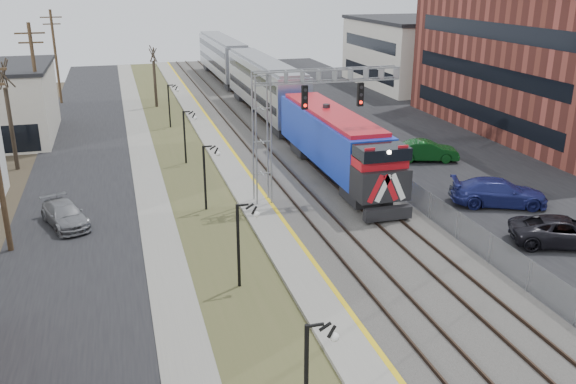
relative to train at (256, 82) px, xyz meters
name	(u,v)px	position (x,y,z in m)	size (l,w,h in m)	color
street_west	(80,185)	(-17.00, -20.80, -2.86)	(7.00, 120.00, 0.04)	black
sidewalk	(148,179)	(-12.50, -20.80, -2.84)	(2.00, 120.00, 0.08)	gray
grass_median	(191,175)	(-9.50, -20.80, -2.85)	(4.00, 120.00, 0.06)	#494C28
platform	(233,170)	(-6.50, -20.80, -2.76)	(2.00, 120.00, 0.24)	gray
ballast_bed	(300,165)	(-1.50, -20.80, -2.78)	(8.00, 120.00, 0.20)	#595651
parking_lot	(445,154)	(10.50, -20.80, -2.86)	(16.00, 120.00, 0.04)	black
platform_edge	(245,168)	(-5.62, -20.80, -2.64)	(0.24, 120.00, 0.01)	gold
track_near	(273,165)	(-3.50, -20.80, -2.61)	(1.58, 120.00, 0.15)	#2D2119
track_far	(319,161)	(0.00, -20.80, -2.61)	(1.58, 120.00, 0.15)	#2D2119
train	(256,82)	(0.00, 0.00, 0.00)	(3.00, 63.05, 5.33)	#1634B6
signal_gantry	(290,114)	(-4.28, -27.80, 2.70)	(9.00, 1.07, 8.15)	gray
lampposts	(237,244)	(-9.50, -37.51, -0.88)	(0.14, 62.14, 4.00)	black
fence	(353,152)	(2.70, -20.80, -2.08)	(0.04, 120.00, 1.60)	gray
bare_trees	(61,134)	(-18.16, -16.88, -0.18)	(12.30, 42.30, 5.95)	#382D23
car_lot_c	(564,232)	(7.64, -37.94, -2.14)	(2.48, 5.37, 1.49)	black
car_lot_d	(499,193)	(7.81, -31.92, -2.06)	(2.31, 5.68, 1.65)	navy
car_lot_e	(482,189)	(7.43, -30.75, -2.19)	(1.64, 4.08, 1.39)	gray
car_lot_f	(426,151)	(8.12, -22.10, -2.10)	(1.65, 4.74, 1.56)	#0D4215
car_street_b	(65,215)	(-17.48, -28.06, -2.24)	(1.80, 4.42, 1.28)	slate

